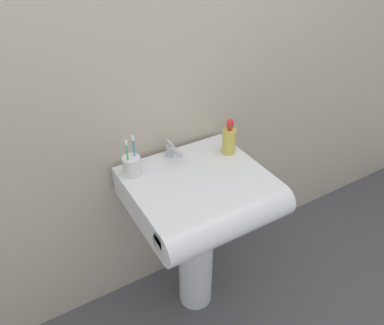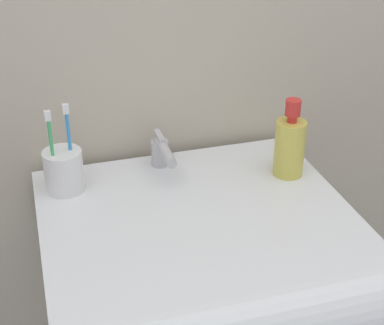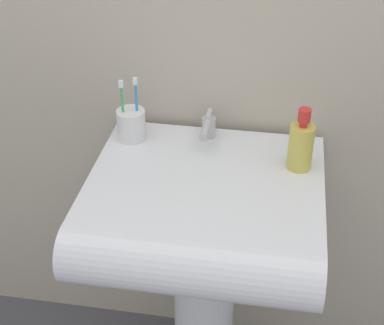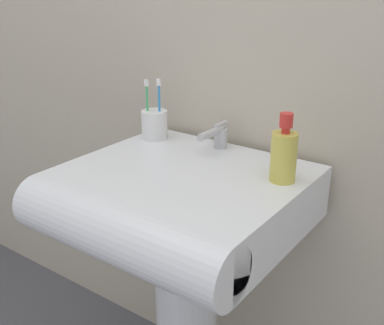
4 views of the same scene
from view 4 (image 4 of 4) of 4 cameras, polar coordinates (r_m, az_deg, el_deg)
wall_back at (r=1.40m, az=6.61°, el=16.22°), size 5.00×0.05×2.40m
sink_pedestal at (r=1.51m, az=-0.67°, el=-18.71°), size 0.18×0.18×0.71m
sink_basin at (r=1.23m, az=-2.28°, el=-4.80°), size 0.60×0.57×0.14m
faucet at (r=1.38m, az=3.01°, el=3.19°), size 0.04×0.13×0.07m
toothbrush_cup at (r=1.48m, az=-4.47°, el=4.58°), size 0.08×0.08×0.19m
soap_bottle at (r=1.18m, az=10.82°, el=0.92°), size 0.06×0.06×0.17m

